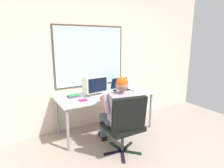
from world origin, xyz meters
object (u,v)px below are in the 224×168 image
cd_case (83,100)px  person_seated (119,111)px  crt_monitor (95,85)px  wine_glass (119,90)px  laptop (121,87)px  book_stack (73,96)px  desk (106,97)px  office_chair (126,123)px

cd_case → person_seated: bearing=-45.9°
crt_monitor → cd_case: 0.40m
person_seated → crt_monitor: size_ratio=2.78×
person_seated → wine_glass: bearing=58.2°
laptop → book_stack: laptop is taller
crt_monitor → cd_case: bearing=-150.8°
crt_monitor → laptop: size_ratio=1.17×
book_stack → cd_case: book_stack is taller
crt_monitor → book_stack: 0.43m
desk → person_seated: 0.62m
person_seated → office_chair: bearing=-99.1°
laptop → wine_glass: size_ratio=2.90×
desk → crt_monitor: bearing=-179.7°
office_chair → book_stack: (-0.46, 0.96, 0.22)m
crt_monitor → wine_glass: 0.43m
crt_monitor → laptop: (0.60, 0.07, -0.14)m
person_seated → cd_case: 0.62m
office_chair → person_seated: bearing=80.9°
desk → wine_glass: 0.29m
desk → laptop: bearing=10.1°
desk → cd_case: cd_case is taller
office_chair → book_stack: bearing=115.3°
office_chair → crt_monitor: 0.96m
person_seated → cd_case: (-0.42, 0.44, 0.12)m
person_seated → crt_monitor: (-0.12, 0.61, 0.32)m
crt_monitor → cd_case: size_ratio=2.84×
office_chair → wine_glass: 0.79m
crt_monitor → desk: bearing=0.3°
book_stack → laptop: bearing=-1.6°
office_chair → laptop: laptop is taller
person_seated → book_stack: (-0.50, 0.70, 0.14)m
desk → book_stack: (-0.59, 0.10, 0.08)m
desk → cd_case: bearing=-161.6°
office_chair → wine_glass: (0.30, 0.67, 0.29)m
crt_monitor → wine_glass: bearing=-27.7°
cd_case → laptop: bearing=14.9°
office_chair → laptop: size_ratio=2.63×
office_chair → person_seated: 0.28m
office_chair → cd_case: 0.82m
desk → laptop: (0.39, 0.07, 0.13)m
desk → wine_glass: wine_glass is taller
office_chair → crt_monitor: size_ratio=2.25×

